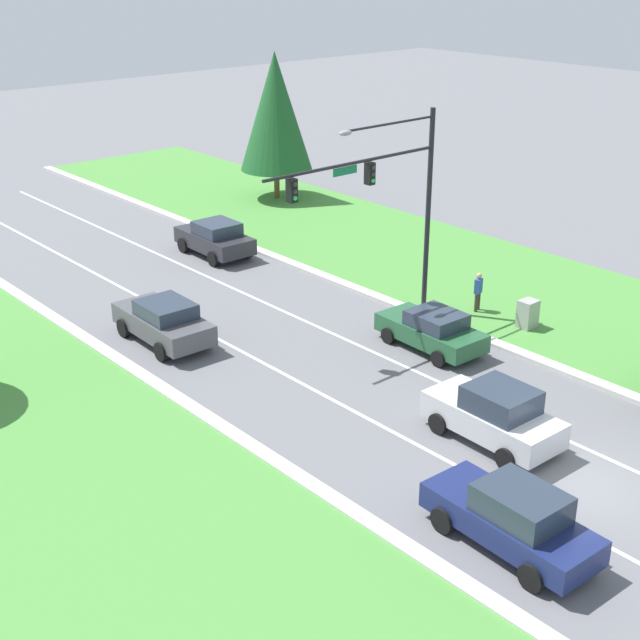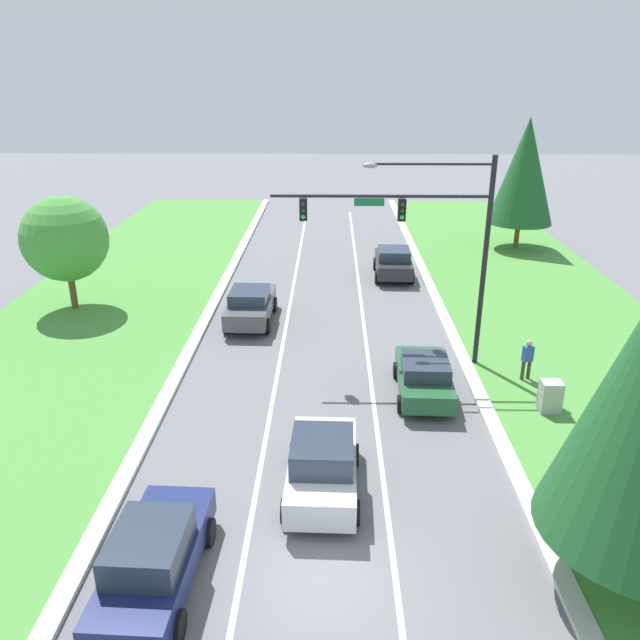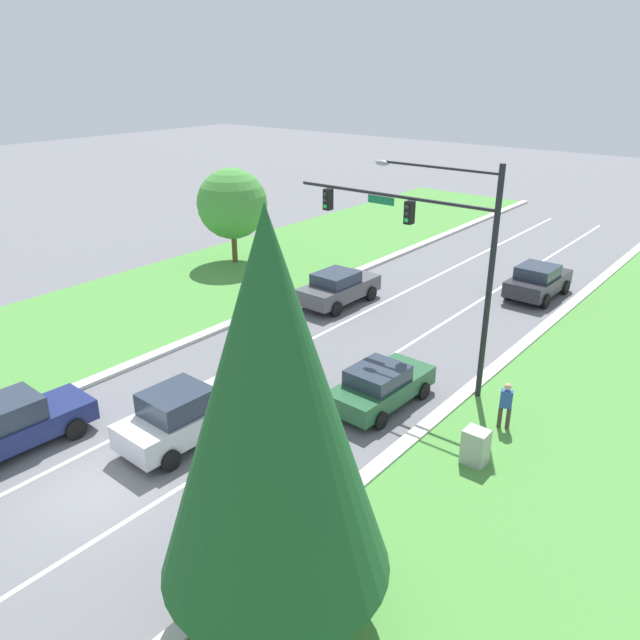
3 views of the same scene
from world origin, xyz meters
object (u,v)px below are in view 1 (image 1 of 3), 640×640
Objects in this scene: forest_sedan at (432,330)px; pedestrian at (478,291)px; traffic_signal_mast at (388,190)px; graphite_sedan at (164,321)px; charcoal_sedan at (215,238)px; utility_cabinet at (528,315)px; conifer_far_right_tree at (275,111)px; navy_sedan at (513,518)px; silver_sedan at (495,415)px.

pedestrian reaches higher than forest_sedan.
traffic_signal_mast is 9.59m from graphite_sedan.
utility_cabinet is at bearing -73.85° from charcoal_sedan.
charcoal_sedan reaches higher than utility_cabinet.
conifer_far_right_tree is (15.91, 13.22, 4.21)m from graphite_sedan.
graphite_sedan is 13.87m from utility_cabinet.
charcoal_sedan is 1.01× the size of forest_sedan.
conifer_far_right_tree is (16.09, 29.40, 4.21)m from navy_sedan.
graphite_sedan is (-7.26, -7.09, -0.01)m from charcoal_sedan.
forest_sedan is at bearing -89.14° from charcoal_sedan.
traffic_signal_mast is at bearing -38.53° from pedestrian.
navy_sedan is at bearing -106.16° from charcoal_sedan.
graphite_sedan is at bearing 149.16° from traffic_signal_mast.
forest_sedan is (7.27, 9.25, -0.10)m from navy_sedan.
charcoal_sedan is at bearing 104.58° from utility_cabinet.
charcoal_sedan is at bearing 80.84° from silver_sedan.
conifer_far_right_tree reaches higher than silver_sedan.
traffic_signal_mast is at bearing -116.34° from conifer_far_right_tree.
traffic_signal_mast is 1.91× the size of charcoal_sedan.
conifer_far_right_tree is at bearing 63.66° from traffic_signal_mast.
charcoal_sedan is 3.61× the size of utility_cabinet.
forest_sedan is at bearing 54.27° from navy_sedan.
forest_sedan is 0.51× the size of conifer_far_right_tree.
traffic_signal_mast is at bearing -29.44° from graphite_sedan.
utility_cabinet is 22.32m from conifer_far_right_tree.
charcoal_sedan is 0.51× the size of conifer_far_right_tree.
charcoal_sedan is 2.54× the size of pedestrian.
conifer_far_right_tree is at bearing 36.92° from charcoal_sedan.
graphite_sedan is (-7.09, 6.94, 0.10)m from forest_sedan.
graphite_sedan is at bearing -134.13° from charcoal_sedan.
graphite_sedan is 0.54× the size of conifer_far_right_tree.
forest_sedan is 3.58× the size of utility_cabinet.
silver_sedan is 13.14m from graphite_sedan.
conifer_far_right_tree reaches higher than traffic_signal_mast.
silver_sedan is 6.74m from forest_sedan.
traffic_signal_mast is at bearing 136.26° from utility_cabinet.
graphite_sedan reaches higher than forest_sedan.
pedestrian is at bearing 45.16° from navy_sedan.
silver_sedan is 3.59× the size of utility_cabinet.
silver_sedan is 10.23m from pedestrian.
silver_sedan reaches higher than graphite_sedan.
pedestrian is at bearing 93.09° from utility_cabinet.
traffic_signal_mast is at bearing -88.61° from charcoal_sedan.
conifer_far_right_tree reaches higher than pedestrian.
traffic_signal_mast is 1.80× the size of graphite_sedan.
silver_sedan reaches higher than charcoal_sedan.
silver_sedan is 2.52× the size of pedestrian.
silver_sedan is (-3.74, -19.74, 0.04)m from charcoal_sedan.
utility_cabinet is at bearing -43.74° from traffic_signal_mast.
forest_sedan is at bearing -113.63° from conifer_far_right_tree.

